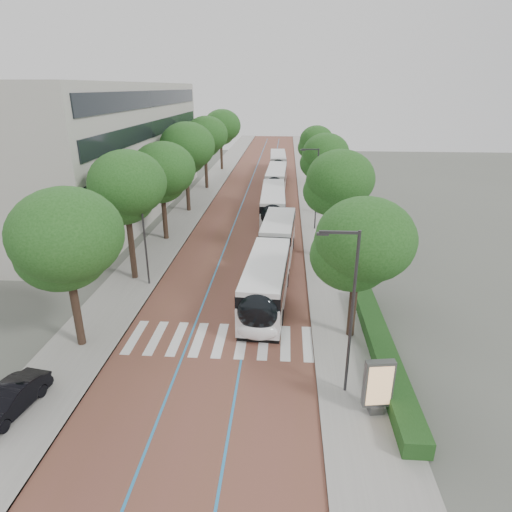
% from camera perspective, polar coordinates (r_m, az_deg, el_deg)
% --- Properties ---
extents(ground, '(160.00, 160.00, 0.00)m').
position_cam_1_polar(ground, '(24.34, -5.63, -12.40)').
color(ground, '#51544C').
rests_on(ground, ground).
extents(road, '(11.00, 140.00, 0.02)m').
position_cam_1_polar(road, '(61.48, 0.42, 8.90)').
color(road, brown).
rests_on(road, ground).
extents(sidewalk_left, '(4.00, 140.00, 0.12)m').
position_cam_1_polar(sidewalk_left, '(62.38, -6.56, 8.99)').
color(sidewalk_left, gray).
rests_on(sidewalk_left, ground).
extents(sidewalk_right, '(4.00, 140.00, 0.12)m').
position_cam_1_polar(sidewalk_right, '(61.48, 7.50, 8.76)').
color(sidewalk_right, gray).
rests_on(sidewalk_right, ground).
extents(kerb_left, '(0.20, 140.00, 0.14)m').
position_cam_1_polar(kerb_left, '(62.06, -4.81, 8.99)').
color(kerb_left, gray).
rests_on(kerb_left, ground).
extents(kerb_right, '(0.20, 140.00, 0.14)m').
position_cam_1_polar(kerb_right, '(61.39, 5.71, 8.82)').
color(kerb_right, gray).
rests_on(kerb_right, ground).
extents(zebra_crossing, '(10.55, 3.60, 0.01)m').
position_cam_1_polar(zebra_crossing, '(25.12, -4.80, -11.11)').
color(zebra_crossing, silver).
rests_on(zebra_crossing, ground).
extents(lane_line_left, '(0.12, 126.00, 0.01)m').
position_cam_1_polar(lane_line_left, '(61.60, -1.08, 8.93)').
color(lane_line_left, teal).
rests_on(lane_line_left, road).
extents(lane_line_right, '(0.12, 126.00, 0.01)m').
position_cam_1_polar(lane_line_right, '(61.40, 1.93, 8.89)').
color(lane_line_right, teal).
rests_on(lane_line_right, road).
extents(office_building, '(18.11, 40.00, 14.00)m').
position_cam_1_polar(office_building, '(53.58, -22.31, 13.04)').
color(office_building, '#B9B6AB').
rests_on(office_building, ground).
extents(hedge, '(1.20, 14.00, 0.80)m').
position_cam_1_polar(hedge, '(24.37, 16.43, -11.78)').
color(hedge, '#193B14').
rests_on(hedge, sidewalk_right).
extents(streetlight_near, '(1.82, 0.20, 8.00)m').
position_cam_1_polar(streetlight_near, '(19.21, 12.28, -6.04)').
color(streetlight_near, '#323134').
rests_on(streetlight_near, sidewalk_right).
extents(streetlight_far, '(1.82, 0.20, 8.00)m').
position_cam_1_polar(streetlight_far, '(42.86, 7.89, 9.65)').
color(streetlight_far, '#323134').
rests_on(streetlight_far, sidewalk_right).
extents(lamp_post_left, '(0.14, 0.14, 8.00)m').
position_cam_1_polar(lamp_post_left, '(31.01, -14.71, 3.15)').
color(lamp_post_left, '#323134').
rests_on(lamp_post_left, sidewalk_left).
extents(trees_left, '(6.28, 60.97, 9.53)m').
position_cam_1_polar(trees_left, '(48.94, -9.57, 13.17)').
color(trees_left, black).
rests_on(trees_left, ground).
extents(trees_right, '(5.34, 47.06, 8.55)m').
position_cam_1_polar(trees_right, '(40.91, 9.66, 10.58)').
color(trees_right, black).
rests_on(trees_right, ground).
extents(lead_bus, '(3.62, 18.51, 3.20)m').
position_cam_1_polar(lead_bus, '(31.44, 2.15, -0.72)').
color(lead_bus, black).
rests_on(lead_bus, ground).
extents(bus_queued_0, '(2.76, 12.44, 3.20)m').
position_cam_1_polar(bus_queued_0, '(46.70, 2.29, 6.80)').
color(bus_queued_0, white).
rests_on(bus_queued_0, ground).
extents(bus_queued_1, '(2.80, 12.45, 3.20)m').
position_cam_1_polar(bus_queued_1, '(59.70, 2.72, 10.08)').
color(bus_queued_1, white).
rests_on(bus_queued_1, ground).
extents(bus_queued_2, '(2.92, 12.47, 3.20)m').
position_cam_1_polar(bus_queued_2, '(73.21, 2.95, 12.23)').
color(bus_queued_2, white).
rests_on(bus_queued_2, ground).
extents(ad_panel, '(1.32, 0.57, 2.67)m').
position_cam_1_polar(ad_panel, '(20.05, 15.96, -16.33)').
color(ad_panel, '#59595B').
rests_on(ad_panel, sidewalk_right).
extents(parked_car, '(1.98, 4.06, 1.28)m').
position_cam_1_polar(parked_car, '(22.60, -29.94, -16.28)').
color(parked_car, black).
rests_on(parked_car, sidewalk_left).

